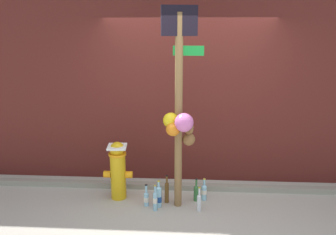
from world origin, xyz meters
TOP-DOWN VIEW (x-y plane):
  - ground_plane at (0.00, 0.00)m, footprint 14.00×14.00m
  - building_wall at (0.00, 1.33)m, footprint 10.00×0.20m
  - curb_strip at (0.00, 0.88)m, footprint 8.00×0.12m
  - memorial_post at (-0.10, 0.35)m, footprint 0.53×0.38m
  - fire_hydrant at (-0.96, 0.55)m, footprint 0.41×0.28m
  - bottle_0 at (-0.27, 0.46)m, footprint 0.06×0.06m
  - bottle_1 at (-0.54, 0.34)m, footprint 0.07×0.07m
  - bottle_2 at (0.25, 0.56)m, footprint 0.08×0.08m
  - bottle_3 at (-0.41, 0.22)m, footprint 0.06×0.06m
  - bottle_4 at (-0.37, 0.33)m, footprint 0.08×0.08m
  - bottle_5 at (0.14, 0.53)m, footprint 0.07×0.07m
  - bottle_6 at (0.17, 0.26)m, footprint 0.06×0.06m
  - litter_2 at (-1.16, 1.02)m, footprint 0.05×0.13m

SIDE VIEW (x-z plane):
  - ground_plane at x=0.00m, z-range 0.00..0.00m
  - litter_2 at x=-1.16m, z-range 0.00..0.01m
  - curb_strip at x=0.00m, z-range 0.00..0.08m
  - bottle_1 at x=-0.54m, z-range -0.04..0.27m
  - bottle_5 at x=0.14m, z-range -0.04..0.29m
  - bottle_2 at x=0.25m, z-range -0.03..0.29m
  - bottle_6 at x=0.17m, z-range -0.04..0.30m
  - bottle_3 at x=-0.41m, z-range -0.04..0.33m
  - bottle_4 at x=-0.37m, z-range -0.04..0.34m
  - bottle_0 at x=-0.27m, z-range -0.03..0.37m
  - fire_hydrant at x=-0.96m, z-range 0.02..0.86m
  - memorial_post at x=-0.10m, z-range 0.11..2.73m
  - building_wall at x=0.00m, z-range 0.00..3.74m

